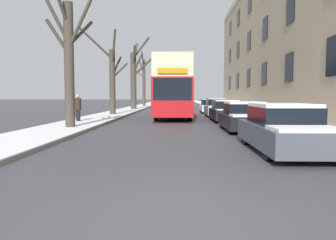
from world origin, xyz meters
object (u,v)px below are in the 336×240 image
(parked_car_1, at_px, (244,117))
(parked_car_3, at_px, (216,108))
(bare_tree_left_0, at_px, (69,58))
(parked_car_4, at_px, (209,106))
(bare_tree_left_1, at_px, (112,78))
(parked_car_2, at_px, (225,111))
(bare_tree_left_3, at_px, (144,81))
(oncoming_van, at_px, (165,99))
(bare_tree_left_2, at_px, (135,77))
(double_decker_bus, at_px, (174,86))
(parked_car_0, at_px, (284,129))
(pedestrian_left_sidewalk, at_px, (78,108))

(parked_car_1, height_order, parked_car_3, parked_car_3)
(bare_tree_left_0, distance_m, parked_car_4, 18.98)
(bare_tree_left_1, xyz_separation_m, parked_car_2, (8.46, -5.34, -2.49))
(bare_tree_left_3, relative_size, oncoming_van, 1.41)
(bare_tree_left_2, distance_m, oncoming_van, 6.73)
(bare_tree_left_3, bearing_deg, bare_tree_left_2, -89.20)
(double_decker_bus, distance_m, parked_car_4, 8.17)
(bare_tree_left_1, relative_size, oncoming_van, 1.20)
(bare_tree_left_2, distance_m, parked_car_0, 29.60)
(bare_tree_left_0, distance_m, parked_car_0, 10.39)
(bare_tree_left_2, distance_m, parked_car_2, 18.72)
(bare_tree_left_0, height_order, parked_car_2, bare_tree_left_0)
(bare_tree_left_2, relative_size, parked_car_4, 1.96)
(parked_car_0, height_order, parked_car_3, parked_car_3)
(bare_tree_left_1, xyz_separation_m, bare_tree_left_2, (0.37, 11.24, 0.75))
(bare_tree_left_0, distance_m, pedestrian_left_sidewalk, 4.56)
(parked_car_2, bearing_deg, bare_tree_left_3, 106.26)
(bare_tree_left_2, bearing_deg, double_decker_bus, -69.99)
(bare_tree_left_0, height_order, bare_tree_left_1, bare_tree_left_1)
(double_decker_bus, bearing_deg, parked_car_0, -77.54)
(bare_tree_left_0, height_order, double_decker_bus, bare_tree_left_0)
(parked_car_0, bearing_deg, bare_tree_left_0, 144.90)
(parked_car_1, xyz_separation_m, parked_car_4, (-0.00, 16.94, -0.01))
(bare_tree_left_2, distance_m, parked_car_1, 24.19)
(parked_car_3, bearing_deg, parked_car_0, -90.00)
(bare_tree_left_3, relative_size, parked_car_0, 1.77)
(bare_tree_left_3, bearing_deg, parked_car_1, -76.47)
(double_decker_bus, bearing_deg, parked_car_3, 20.90)
(parked_car_0, distance_m, parked_car_1, 5.72)
(parked_car_1, relative_size, pedestrian_left_sidewalk, 2.33)
(double_decker_bus, relative_size, oncoming_van, 1.94)
(bare_tree_left_1, height_order, bare_tree_left_3, bare_tree_left_3)
(parked_car_4, height_order, pedestrian_left_sidewalk, pedestrian_left_sidewalk)
(parked_car_3, distance_m, parked_car_4, 5.90)
(bare_tree_left_1, bearing_deg, parked_car_1, -53.27)
(parked_car_0, bearing_deg, oncoming_van, 98.11)
(double_decker_bus, distance_m, parked_car_0, 15.92)
(bare_tree_left_3, xyz_separation_m, parked_car_4, (8.25, -17.35, -3.24))
(parked_car_0, relative_size, oncoming_van, 0.80)
(pedestrian_left_sidewalk, bearing_deg, parked_car_4, -79.23)
(parked_car_1, bearing_deg, bare_tree_left_3, 103.53)
(parked_car_2, bearing_deg, double_decker_bus, 132.44)
(double_decker_bus, bearing_deg, bare_tree_left_0, -116.29)
(parked_car_2, bearing_deg, bare_tree_left_0, -144.02)
(parked_car_2, relative_size, parked_car_4, 1.04)
(bare_tree_left_1, bearing_deg, parked_car_4, 33.53)
(parked_car_1, height_order, oncoming_van, oncoming_van)
(bare_tree_left_0, height_order, oncoming_van, bare_tree_left_0)
(parked_car_2, height_order, oncoming_van, oncoming_van)
(bare_tree_left_2, xyz_separation_m, parked_car_2, (8.09, -16.57, -3.24))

